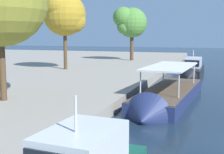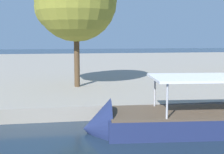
{
  "view_description": "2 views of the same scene",
  "coord_description": "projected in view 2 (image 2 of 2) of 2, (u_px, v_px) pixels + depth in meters",
  "views": [
    {
      "loc": [
        -15.46,
        1.92,
        5.25
      ],
      "look_at": [
        7.4,
        9.49,
        1.9
      ],
      "focal_mm": 49.51,
      "sensor_mm": 36.0,
      "label": 1
    },
    {
      "loc": [
        0.42,
        -9.37,
        4.86
      ],
      "look_at": [
        3.46,
        9.38,
        2.34
      ],
      "focal_mm": 49.53,
      "sensor_mm": 36.0,
      "label": 2
    }
  ],
  "objects": [
    {
      "name": "tour_boat_2",
      "position": [
        202.0,
        124.0,
        15.99
      ],
      "size": [
        13.5,
        4.36,
        4.09
      ],
      "rotation": [
        0.0,
        0.0,
        3.06
      ],
      "color": "navy",
      "rests_on": "ground_plane"
    },
    {
      "name": "tree_0",
      "position": [
        73.0,
        1.0,
        24.03
      ],
      "size": [
        6.47,
        6.38,
        9.96
      ],
      "color": "#4C3823",
      "rests_on": "dock_promenade"
    },
    {
      "name": "dock_promenade",
      "position": [
        59.0,
        67.0,
        44.42
      ],
      "size": [
        120.0,
        55.0,
        0.84
      ],
      "primitive_type": "cube",
      "color": "gray",
      "rests_on": "ground_plane"
    }
  ]
}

